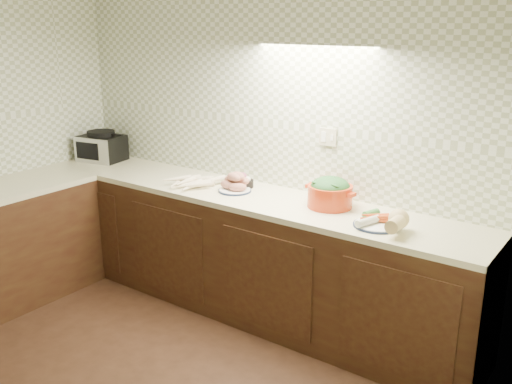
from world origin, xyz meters
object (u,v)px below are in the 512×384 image
Objects in this scene: parsnip_pile at (193,180)px; dutch_oven at (330,192)px; onion_bowl at (244,182)px; sweet_potato_plate at (235,184)px; toaster_oven at (102,147)px; veg_plate at (387,220)px.

dutch_oven is at bearing 6.85° from parsnip_pile.
parsnip_pile is 0.39m from onion_bowl.
dutch_oven is (0.72, 0.08, 0.04)m from sweet_potato_plate.
sweet_potato_plate is 1.65× the size of onion_bowl.
toaster_oven reaches higher than dutch_oven.
sweet_potato_plate is 1.19m from veg_plate.
toaster_oven is 1.72× the size of sweet_potato_plate.
parsnip_pile is at bearing -153.95° from onion_bowl.
onion_bowl is at bearing -178.04° from dutch_oven.
sweet_potato_plate is (1.53, -0.06, -0.07)m from toaster_oven.
toaster_oven is 2.73m from veg_plate.
sweet_potato_plate is 0.73m from dutch_oven.
onion_bowl is at bearing 170.91° from veg_plate.
toaster_oven is 1.51m from onion_bowl.
sweet_potato_plate reaches higher than veg_plate.
toaster_oven is 1.17× the size of veg_plate.
sweet_potato_plate is at bearing 7.41° from parsnip_pile.
onion_bowl is 0.75m from dutch_oven.
toaster_oven is 1.17m from parsnip_pile.
veg_plate is (1.56, -0.02, 0.01)m from parsnip_pile.
parsnip_pile is 2.75× the size of onion_bowl.
onion_bowl is (1.51, 0.06, -0.08)m from toaster_oven.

